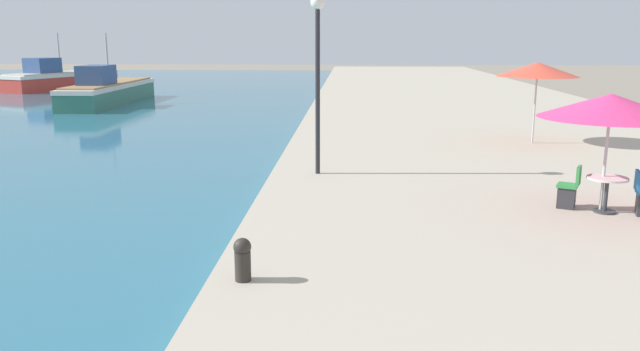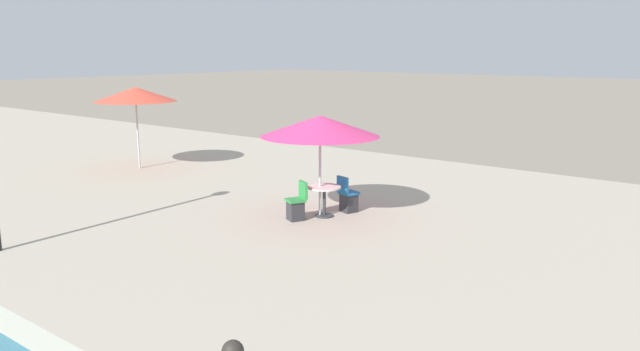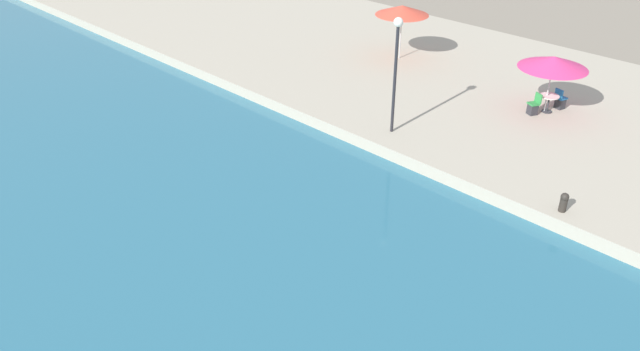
% 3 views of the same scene
% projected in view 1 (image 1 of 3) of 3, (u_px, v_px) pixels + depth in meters
% --- Properties ---
extents(quay_promenade, '(16.00, 90.00, 0.53)m').
position_uv_depth(quay_promenade, '(460.00, 109.00, 33.58)').
color(quay_promenade, '#B2A893').
rests_on(quay_promenade, ground_plane).
extents(fishing_boat_far, '(2.39, 10.88, 4.27)m').
position_uv_depth(fishing_boat_far, '(108.00, 90.00, 38.27)').
color(fishing_boat_far, '#33705B').
rests_on(fishing_boat_far, water_basin).
extents(fishing_boat_distant, '(6.30, 10.03, 4.37)m').
position_uv_depth(fishing_boat_distant, '(59.00, 78.00, 49.53)').
color(fishing_boat_distant, red).
rests_on(fishing_boat_distant, water_basin).
extents(cafe_umbrella_pink, '(2.82, 2.82, 2.43)m').
position_uv_depth(cafe_umbrella_pink, '(611.00, 106.00, 12.44)').
color(cafe_umbrella_pink, '#B7B7B7').
rests_on(cafe_umbrella_pink, quay_promenade).
extents(cafe_umbrella_white, '(2.69, 2.69, 2.72)m').
position_uv_depth(cafe_umbrella_white, '(538.00, 69.00, 20.72)').
color(cafe_umbrella_white, '#B7B7B7').
rests_on(cafe_umbrella_white, quay_promenade).
extents(cafe_table, '(0.80, 0.80, 0.74)m').
position_uv_depth(cafe_table, '(607.00, 187.00, 12.70)').
color(cafe_table, '#333338').
rests_on(cafe_table, quay_promenade).
extents(cafe_chair_left, '(0.56, 0.55, 0.91)m').
position_uv_depth(cafe_chair_left, '(568.00, 193.00, 13.09)').
color(cafe_chair_left, '#2D2D33').
rests_on(cafe_chair_left, quay_promenade).
extents(mooring_bollard, '(0.26, 0.26, 0.65)m').
position_uv_depth(mooring_bollard, '(243.00, 258.00, 9.15)').
color(mooring_bollard, '#2D2823').
rests_on(mooring_bollard, quay_promenade).
extents(lamppost, '(0.36, 0.36, 4.56)m').
position_uv_depth(lamppost, '(318.00, 55.00, 15.83)').
color(lamppost, '#232328').
rests_on(lamppost, quay_promenade).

